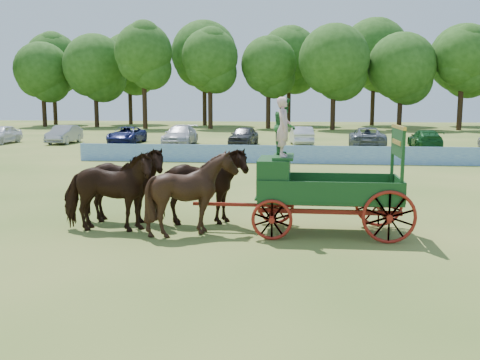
% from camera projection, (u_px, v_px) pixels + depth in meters
% --- Properties ---
extents(ground, '(160.00, 160.00, 0.00)m').
position_uv_depth(ground, '(320.00, 247.00, 13.48)').
color(ground, '#9A9145').
rests_on(ground, ground).
extents(horse_lead_left, '(2.79, 1.40, 2.30)m').
position_uv_depth(horse_lead_left, '(108.00, 191.00, 14.86)').
color(horse_lead_left, black).
rests_on(horse_lead_left, ground).
extents(horse_lead_right, '(2.82, 1.48, 2.30)m').
position_uv_depth(horse_lead_right, '(121.00, 185.00, 15.94)').
color(horse_lead_right, black).
rests_on(horse_lead_right, ground).
extents(horse_wheel_left, '(2.45, 2.28, 2.30)m').
position_uv_depth(horse_wheel_left, '(192.00, 193.00, 14.58)').
color(horse_wheel_left, black).
rests_on(horse_wheel_left, ground).
extents(horse_wheel_right, '(2.95, 1.90, 2.30)m').
position_uv_depth(horse_wheel_right, '(200.00, 187.00, 15.66)').
color(horse_wheel_right, black).
rests_on(horse_wheel_right, ground).
extents(farm_dray, '(6.00, 2.00, 3.74)m').
position_uv_depth(farm_dray, '(302.00, 173.00, 14.73)').
color(farm_dray, maroon).
rests_on(farm_dray, ground).
extents(sponsor_banner, '(26.00, 0.08, 1.05)m').
position_uv_depth(sponsor_banner, '(294.00, 154.00, 31.20)').
color(sponsor_banner, blue).
rests_on(sponsor_banner, ground).
extents(parked_cars, '(52.24, 7.61, 1.61)m').
position_uv_depth(parked_cars, '(302.00, 137.00, 42.90)').
color(parked_cars, silver).
rests_on(parked_cars, ground).
extents(treeline, '(92.00, 21.95, 15.42)m').
position_uv_depth(treeline, '(292.00, 59.00, 71.79)').
color(treeline, '#382314').
rests_on(treeline, ground).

